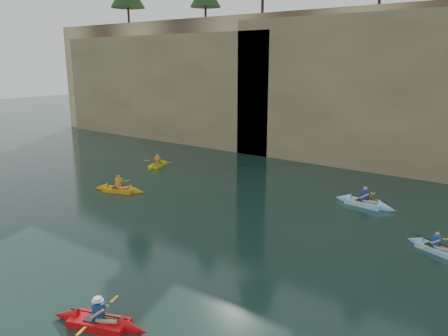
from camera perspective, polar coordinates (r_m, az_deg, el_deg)
The scene contains 11 objects.
ground at distance 16.54m, azimuth -13.05°, elevation -14.80°, with size 160.00×160.00×0.00m, color black.
cliff at distance 40.80m, azimuth 20.87°, elevation 10.44°, with size 70.00×16.00×12.00m, color tan.
cliff_slab_west at distance 44.67m, azimuth -8.08°, elevation 10.50°, with size 26.00×2.40×10.56m, color #9B865E.
cliff_slab_center at distance 33.16m, azimuth 20.54°, elevation 9.35°, with size 24.00×2.40×11.40m, color #9B865E.
sea_cave_west at distance 43.14m, azimuth -6.63°, elevation 6.04°, with size 4.50×1.00×4.00m, color black.
sea_cave_center at distance 35.23m, azimuth 10.29°, elevation 3.49°, with size 3.50×1.00×3.20m, color black.
main_kayaker at distance 14.48m, azimuth -15.97°, elevation -18.74°, with size 3.28×2.10×1.20m.
kayaker_orange at distance 27.49m, azimuth -13.53°, elevation -2.71°, with size 3.46×2.41×1.29m.
kayaker_ltblue_near at distance 20.73m, azimuth 25.91°, elevation -9.40°, with size 2.78×2.03×1.08m.
kayaker_yellow at distance 33.41m, azimuth -8.64°, elevation 0.44°, with size 2.24×2.93×1.17m.
kayaker_ltblue_mid at distance 25.46m, azimuth 17.85°, elevation -4.33°, with size 3.59×2.61×1.35m.
Camera 1 is at (11.31, -9.16, 7.85)m, focal length 35.00 mm.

